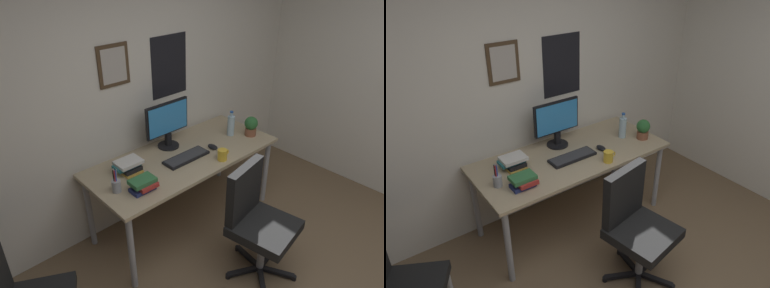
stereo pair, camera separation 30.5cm
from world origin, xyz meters
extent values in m
cube|color=silver|center=(0.00, 2.15, 1.30)|extent=(4.40, 0.08, 2.60)
cube|color=#4C3823|center=(-0.15, 2.11, 1.54)|extent=(0.28, 0.02, 0.34)
cube|color=beige|center=(-0.15, 2.09, 1.54)|extent=(0.22, 0.00, 0.28)
cube|color=black|center=(0.43, 2.11, 1.42)|extent=(0.40, 0.01, 0.56)
cube|color=tan|center=(0.23, 1.69, 0.73)|extent=(1.76, 0.76, 0.03)
cylinder|color=#9EA0A5|center=(-0.59, 1.37, 0.36)|extent=(0.05, 0.05, 0.71)
cylinder|color=#9EA0A5|center=(1.05, 1.37, 0.36)|extent=(0.05, 0.05, 0.71)
cylinder|color=#9EA0A5|center=(-0.59, 2.01, 0.36)|extent=(0.05, 0.05, 0.71)
cylinder|color=#9EA0A5|center=(1.05, 2.01, 0.36)|extent=(0.05, 0.05, 0.71)
cube|color=black|center=(0.26, 0.79, 0.46)|extent=(0.53, 0.53, 0.08)
cube|color=black|center=(0.23, 0.99, 0.72)|extent=(0.43, 0.14, 0.45)
cylinder|color=#9EA0A5|center=(0.26, 0.79, 0.21)|extent=(0.07, 0.07, 0.42)
cube|color=black|center=(0.40, 0.81, 0.04)|extent=(0.28, 0.09, 0.03)
cylinder|color=black|center=(0.54, 0.84, 0.02)|extent=(0.05, 0.05, 0.04)
cube|color=black|center=(0.28, 0.93, 0.04)|extent=(0.08, 0.28, 0.03)
cylinder|color=black|center=(0.30, 1.07, 0.02)|extent=(0.05, 0.05, 0.04)
cube|color=black|center=(0.13, 0.85, 0.04)|extent=(0.27, 0.16, 0.03)
cylinder|color=black|center=(0.01, 0.92, 0.02)|extent=(0.05, 0.05, 0.04)
cube|color=black|center=(0.16, 0.69, 0.04)|extent=(0.23, 0.23, 0.03)
cube|color=black|center=(0.32, 0.67, 0.04)|extent=(0.16, 0.27, 0.03)
cylinder|color=black|center=(0.39, 0.54, 0.02)|extent=(0.05, 0.05, 0.04)
cylinder|color=black|center=(0.23, 1.91, 0.75)|extent=(0.20, 0.20, 0.01)
cube|color=black|center=(0.23, 1.91, 0.82)|extent=(0.05, 0.04, 0.12)
cube|color=black|center=(0.23, 1.92, 1.03)|extent=(0.46, 0.02, 0.30)
cube|color=#338CD8|center=(0.23, 1.90, 1.03)|extent=(0.43, 0.00, 0.27)
cube|color=black|center=(0.20, 1.63, 0.75)|extent=(0.43, 0.15, 0.02)
cube|color=#38383A|center=(0.20, 1.63, 0.76)|extent=(0.41, 0.13, 0.00)
ellipsoid|color=black|center=(0.50, 1.60, 0.76)|extent=(0.06, 0.11, 0.04)
cylinder|color=silver|center=(0.83, 1.68, 0.84)|extent=(0.07, 0.07, 0.20)
cylinder|color=silver|center=(0.83, 1.68, 0.96)|extent=(0.03, 0.03, 0.04)
cylinder|color=#2659B2|center=(0.83, 1.68, 0.99)|extent=(0.03, 0.03, 0.01)
cylinder|color=yellow|center=(0.42, 1.40, 0.79)|extent=(0.08, 0.08, 0.10)
torus|color=yellow|center=(0.47, 1.40, 0.80)|extent=(0.05, 0.01, 0.05)
cylinder|color=brown|center=(0.97, 1.54, 0.78)|extent=(0.11, 0.11, 0.07)
sphere|color=#2D6B33|center=(0.97, 1.54, 0.87)|extent=(0.13, 0.13, 0.13)
ellipsoid|color=#287A38|center=(0.94, 1.56, 0.87)|extent=(0.07, 0.08, 0.02)
ellipsoid|color=#287A38|center=(1.00, 1.56, 0.88)|extent=(0.07, 0.08, 0.02)
ellipsoid|color=#287A38|center=(0.94, 1.51, 0.88)|extent=(0.08, 0.07, 0.02)
cylinder|color=#9EA0A5|center=(-0.51, 1.63, 0.79)|extent=(0.07, 0.07, 0.09)
cylinder|color=#263FBF|center=(-0.50, 1.62, 0.87)|extent=(0.01, 0.01, 0.13)
cylinder|color=red|center=(-0.51, 1.62, 0.87)|extent=(0.01, 0.01, 0.13)
cylinder|color=black|center=(-0.52, 1.64, 0.87)|extent=(0.01, 0.01, 0.13)
cylinder|color=#9EA0A5|center=(-0.50, 1.63, 0.87)|extent=(0.01, 0.03, 0.14)
cylinder|color=#9EA0A5|center=(-0.51, 1.63, 0.87)|extent=(0.01, 0.02, 0.14)
cube|color=gold|center=(-0.28, 1.78, 0.75)|extent=(0.16, 0.16, 0.02)
cube|color=black|center=(-0.28, 1.80, 0.78)|extent=(0.15, 0.17, 0.03)
cube|color=#26727A|center=(-0.30, 1.80, 0.81)|extent=(0.21, 0.12, 0.03)
cube|color=silver|center=(-0.28, 1.79, 0.83)|extent=(0.21, 0.16, 0.03)
cube|color=navy|center=(-0.36, 1.51, 0.76)|extent=(0.18, 0.11, 0.03)
cube|color=#B22D28|center=(-0.33, 1.51, 0.79)|extent=(0.16, 0.16, 0.03)
cube|color=#33723F|center=(-0.35, 1.51, 0.82)|extent=(0.19, 0.13, 0.03)
camera|label=1|loc=(-1.59, -0.38, 2.35)|focal=33.44mm
camera|label=2|loc=(-1.35, -0.57, 2.35)|focal=33.44mm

